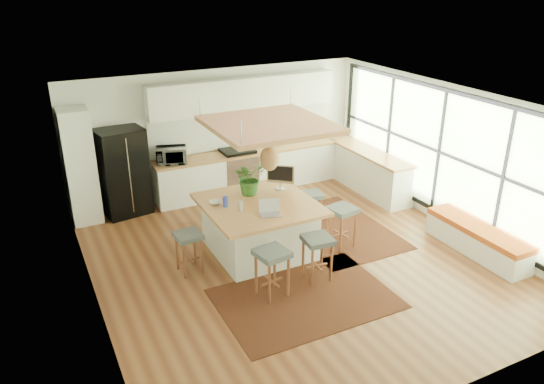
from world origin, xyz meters
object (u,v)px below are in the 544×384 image
stool_near_left (272,275)px  laptop (270,208)px  fridge (123,170)px  stool_left_side (189,252)px  stool_right_back (312,207)px  microwave (171,153)px  stool_right_front (341,228)px  monitor (280,176)px  island_plant (250,181)px  stool_near_right (317,259)px  island (259,227)px

stool_near_left → laptop: 1.12m
stool_near_left → fridge: bearing=108.4°
stool_left_side → laptop: size_ratio=1.92×
stool_right_back → stool_left_side: size_ratio=0.95×
microwave → stool_right_front: bearing=-38.0°
stool_near_left → monitor: size_ratio=1.54×
fridge → island_plant: size_ratio=2.87×
microwave → island_plant: size_ratio=0.98×
stool_near_right → laptop: (-0.48, 0.69, 0.70)m
stool_right_front → stool_right_back: 1.00m
laptop → island_plant: size_ratio=0.59×
monitor → stool_left_side: bearing=-126.6°
island → stool_left_side: size_ratio=2.66×
stool_right_back → island: bearing=-159.1°
stool_near_right → stool_right_back: size_ratio=1.13×
stool_left_side → stool_near_right: bearing=-32.6°
stool_right_front → island_plant: size_ratio=1.23×
laptop → microwave: size_ratio=0.60×
stool_right_front → microwave: bearing=124.4°
stool_right_front → stool_right_back: stool_right_front is taller
stool_left_side → island_plant: bearing=21.7°
laptop → monitor: monitor is taller
island → stool_right_front: island is taller
island → stool_near_right: island is taller
fridge → stool_right_back: size_ratio=2.69×
stool_right_back → microwave: microwave is taller
stool_right_front → stool_left_side: 2.72m
fridge → stool_right_back: (3.09, -2.14, -0.57)m
stool_near_right → laptop: laptop is taller
laptop → microwave: 3.22m
stool_near_right → stool_left_side: (-1.75, 1.11, 0.00)m
fridge → stool_near_right: bearing=-69.6°
microwave → laptop: bearing=-59.9°
stool_near_left → stool_right_back: bearing=46.0°
island → microwave: bearing=105.7°
island → microwave: size_ratio=3.06×
stool_near_left → microwave: microwave is taller
stool_right_back → stool_left_side: 2.73m
stool_right_back → monitor: bearing=-170.0°
stool_left_side → laptop: bearing=-18.4°
laptop → monitor: size_ratio=0.73×
island → stool_near_left: island is taller
island → stool_right_front: size_ratio=2.45×
fridge → stool_near_left: (1.32, -3.97, -0.57)m
stool_right_front → microwave: 3.83m
stool_right_front → laptop: laptop is taller
monitor → island_plant: (-0.58, 0.05, -0.02)m
stool_left_side → monitor: size_ratio=1.39×
stool_left_side → microwave: 2.88m
stool_near_left → stool_right_front: bearing=25.1°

